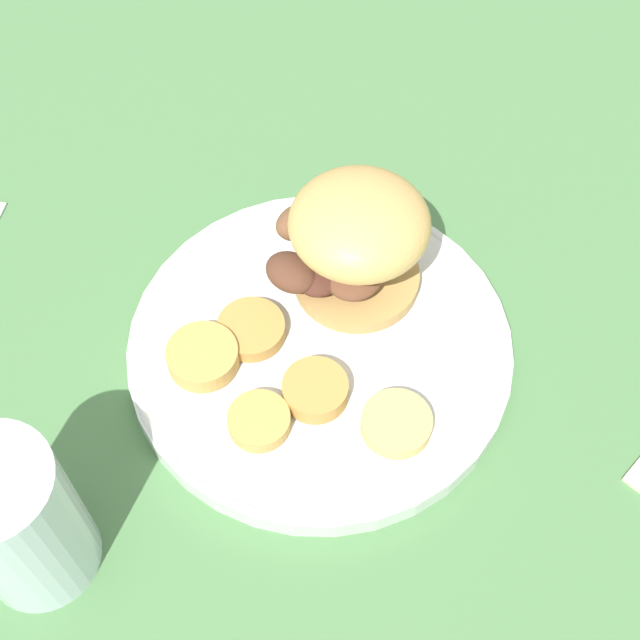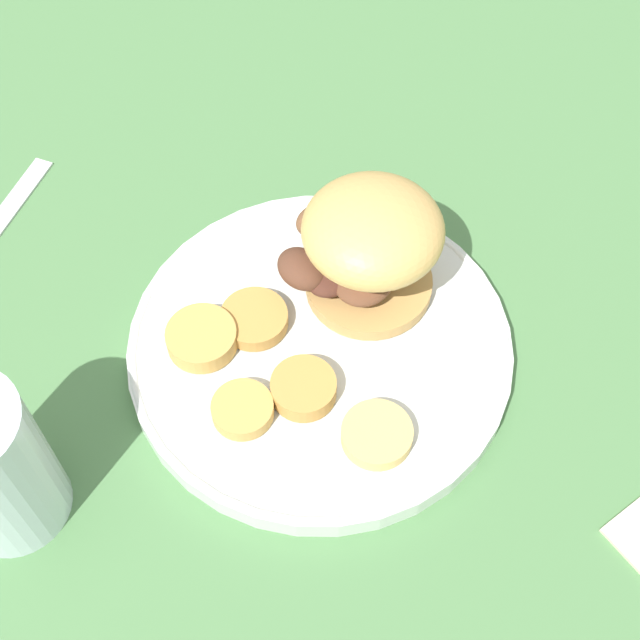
# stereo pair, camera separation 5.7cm
# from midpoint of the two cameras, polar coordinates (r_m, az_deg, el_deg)

# --- Properties ---
(ground_plane) EXTENTS (4.00, 4.00, 0.00)m
(ground_plane) POSITION_cam_midpoint_polar(r_m,az_deg,el_deg) (0.61, -2.68, -2.48)
(ground_plane) COLOR #4C7A47
(dinner_plate) EXTENTS (0.26, 0.26, 0.02)m
(dinner_plate) POSITION_cam_midpoint_polar(r_m,az_deg,el_deg) (0.60, -2.72, -1.96)
(dinner_plate) COLOR silver
(dinner_plate) RESTS_ON ground_plane
(sandwich) EXTENTS (0.10, 0.11, 0.09)m
(sandwich) POSITION_cam_midpoint_polar(r_m,az_deg,el_deg) (0.58, -0.72, 5.12)
(sandwich) COLOR tan
(sandwich) RESTS_ON dinner_plate
(potato_round_0) EXTENTS (0.04, 0.04, 0.01)m
(potato_round_0) POSITION_cam_midpoint_polar(r_m,az_deg,el_deg) (0.56, -3.20, -4.73)
(potato_round_0) COLOR #BC8942
(potato_round_0) RESTS_ON dinner_plate
(potato_round_1) EXTENTS (0.05, 0.05, 0.01)m
(potato_round_1) POSITION_cam_midpoint_polar(r_m,az_deg,el_deg) (0.58, -10.29, -2.54)
(potato_round_1) COLOR tan
(potato_round_1) RESTS_ON dinner_plate
(potato_round_2) EXTENTS (0.05, 0.05, 0.01)m
(potato_round_2) POSITION_cam_midpoint_polar(r_m,az_deg,el_deg) (0.59, -7.17, -0.80)
(potato_round_2) COLOR #BC8942
(potato_round_2) RESTS_ON dinner_plate
(potato_round_3) EXTENTS (0.04, 0.04, 0.01)m
(potato_round_3) POSITION_cam_midpoint_polar(r_m,az_deg,el_deg) (0.55, 1.98, -6.88)
(potato_round_3) COLOR #DBB766
(potato_round_3) RESTS_ON dinner_plate
(potato_round_4) EXTENTS (0.04, 0.04, 0.01)m
(potato_round_4) POSITION_cam_midpoint_polar(r_m,az_deg,el_deg) (0.56, -6.85, -6.67)
(potato_round_4) COLOR tan
(potato_round_4) RESTS_ON dinner_plate
(drinking_glass) EXTENTS (0.07, 0.07, 0.11)m
(drinking_glass) POSITION_cam_midpoint_polar(r_m,az_deg,el_deg) (0.53, -21.79, -12.15)
(drinking_glass) COLOR silver
(drinking_glass) RESTS_ON ground_plane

